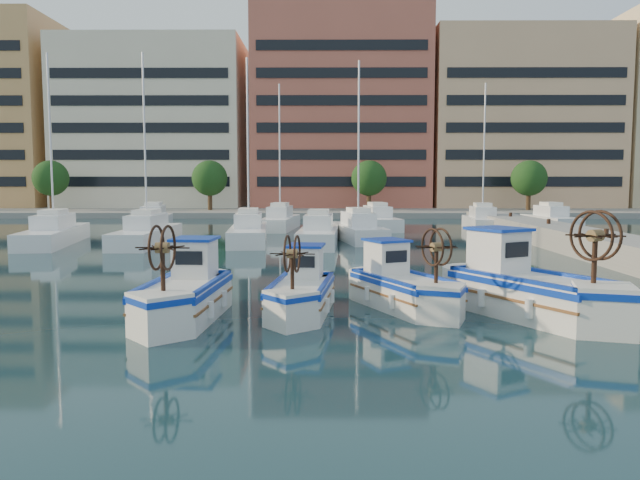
% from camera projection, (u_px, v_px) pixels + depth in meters
% --- Properties ---
extents(ground, '(300.00, 300.00, 0.00)m').
position_uv_depth(ground, '(363.00, 321.00, 17.33)').
color(ground, '#193A41').
rests_on(ground, ground).
extents(waterfront, '(180.00, 40.00, 25.60)m').
position_uv_depth(waterfront, '(403.00, 125.00, 80.97)').
color(waterfront, gray).
rests_on(waterfront, ground).
extents(yacht_marina, '(38.55, 22.97, 11.50)m').
position_uv_depth(yacht_marina, '(293.00, 228.00, 44.35)').
color(yacht_marina, white).
rests_on(yacht_marina, ground).
extents(fishing_boat_a, '(2.11, 4.54, 2.79)m').
position_uv_depth(fishing_boat_a, '(186.00, 292.00, 17.52)').
color(fishing_boat_a, white).
rests_on(fishing_boat_a, ground).
extents(fishing_boat_b, '(2.01, 4.02, 2.45)m').
position_uv_depth(fishing_boat_b, '(302.00, 290.00, 18.30)').
color(fishing_boat_b, white).
rests_on(fishing_boat_b, ground).
extents(fishing_boat_c, '(3.17, 4.29, 2.59)m').
position_uv_depth(fishing_boat_c, '(402.00, 285.00, 18.94)').
color(fishing_boat_c, white).
rests_on(fishing_boat_c, ground).
extents(fishing_boat_d, '(4.14, 5.19, 3.14)m').
position_uv_depth(fishing_boat_d, '(527.00, 287.00, 17.78)').
color(fishing_boat_d, white).
rests_on(fishing_boat_d, ground).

